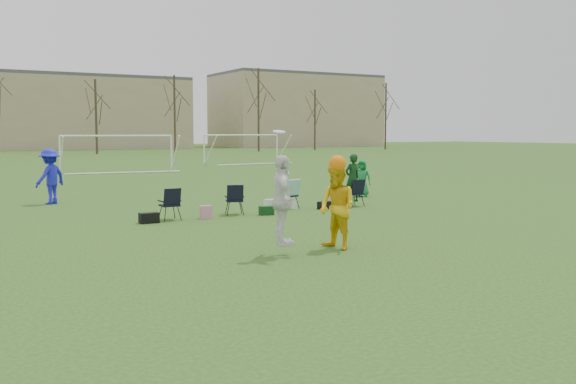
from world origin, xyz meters
TOP-DOWN VIEW (x-y plane):
  - ground at (0.00, 0.00)m, footprint 260.00×260.00m
  - fielder_blue at (-3.21, 13.91)m, footprint 1.50×1.39m
  - fielder_green_far at (8.32, 10.46)m, footprint 0.85×0.87m
  - center_contest at (0.19, 1.06)m, footprint 2.31×1.25m
  - sideline_setup at (3.24, 7.91)m, footprint 8.27×1.80m
  - goal_mid at (4.00, 32.00)m, footprint 7.40×0.63m
  - goal_right at (16.00, 38.00)m, footprint 7.35×1.14m
  - building_row at (6.73, 96.00)m, footprint 126.00×16.00m

SIDE VIEW (x-z plane):
  - ground at x=0.00m, z-range 0.00..0.00m
  - sideline_setup at x=3.24m, z-range -0.37..1.49m
  - fielder_green_far at x=8.32m, z-range 0.00..1.50m
  - fielder_blue at x=-3.21m, z-range 0.00..2.02m
  - center_contest at x=0.19m, z-range -0.26..2.41m
  - goal_mid at x=4.00m, z-range 0.69..3.15m
  - goal_right at x=16.00m, z-range 0.69..3.15m
  - building_row at x=6.73m, z-range -0.51..12.49m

